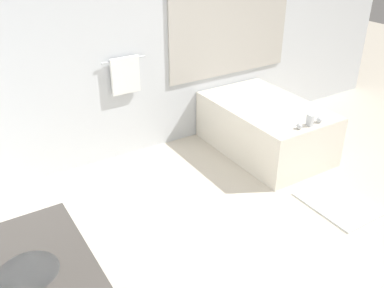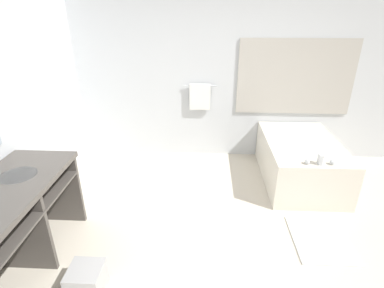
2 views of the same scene
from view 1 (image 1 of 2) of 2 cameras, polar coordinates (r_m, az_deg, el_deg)
The scene contains 4 objects.
ground_plane at distance 3.74m, azimuth 10.80°, elevation -14.29°, with size 16.00×16.00×0.00m, color beige.
wall_back_with_blinds at distance 4.77m, azimuth -5.79°, elevation 14.22°, with size 7.40×0.13×2.70m.
bathtub at distance 5.07m, azimuth 9.75°, elevation 2.50°, with size 0.96×1.50×0.71m.
bath_mat at distance 4.46m, azimuth 19.00°, elevation -7.43°, with size 0.57×0.72×0.02m.
Camera 1 is at (-2.00, -1.92, 2.51)m, focal length 40.00 mm.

